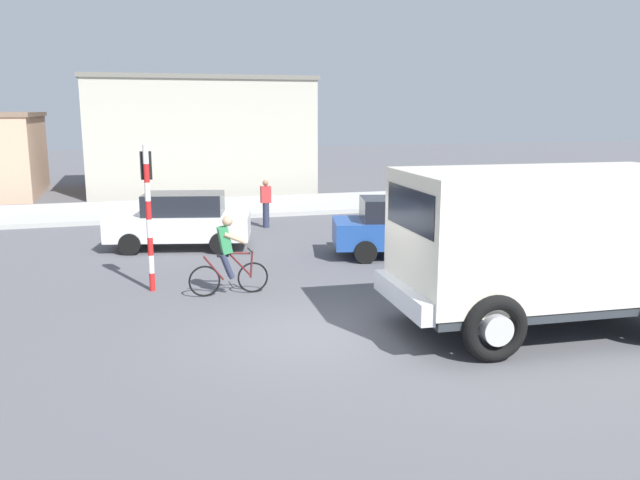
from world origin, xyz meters
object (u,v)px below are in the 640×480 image
truck_foreground (545,239)px  car_white_mid (181,220)px  traffic_light_pole (148,197)px  car_red_near (406,226)px  car_far_side (519,212)px  pedestrian_near_kerb (266,203)px  cyclist (228,256)px

truck_foreground → car_white_mid: truck_foreground is taller
truck_foreground → car_white_mid: 10.70m
traffic_light_pole → car_red_near: traffic_light_pole is taller
truck_foreground → car_far_side: bearing=59.2°
pedestrian_near_kerb → truck_foreground: bearing=-77.1°
car_far_side → truck_foreground: bearing=-120.8°
traffic_light_pole → car_far_side: size_ratio=0.76×
car_white_mid → pedestrian_near_kerb: (3.04, 2.62, 0.03)m
car_red_near → car_white_mid: (-5.80, 2.76, 0.00)m
cyclist → car_red_near: bearing=25.1°
cyclist → car_red_near: cyclist is taller
truck_foreground → cyclist: 6.43m
car_red_near → car_white_mid: size_ratio=1.00×
car_red_near → pedestrian_near_kerb: pedestrian_near_kerb is taller
car_white_mid → car_red_near: bearing=-25.4°
traffic_light_pole → car_white_mid: bearing=77.2°
truck_foreground → traffic_light_pole: 8.17m
car_red_near → car_far_side: same height
truck_foreground → pedestrian_near_kerb: size_ratio=3.43×
cyclist → pedestrian_near_kerb: (2.45, 7.83, -0.02)m
car_red_near → car_far_side: 4.68m
truck_foreground → pedestrian_near_kerb: (-2.66, 11.64, -0.82)m
traffic_light_pole → car_red_near: bearing=13.1°
cyclist → car_far_side: 10.42m
car_red_near → pedestrian_near_kerb: bearing=117.2°
truck_foreground → car_far_side: 8.97m
cyclist → truck_foreground: bearing=-36.8°
car_red_near → pedestrian_near_kerb: 6.05m
traffic_light_pole → car_red_near: (6.79, 1.58, -1.25)m
car_far_side → pedestrian_near_kerb: size_ratio=2.59×
cyclist → car_red_near: 5.76m
cyclist → car_red_near: (5.22, 2.44, -0.05)m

